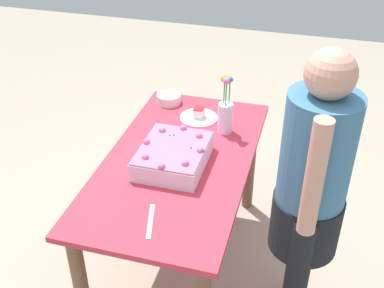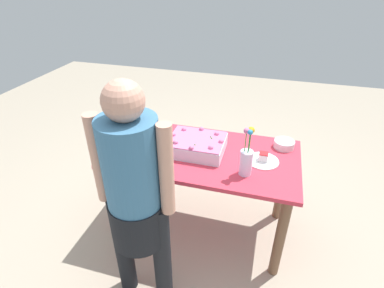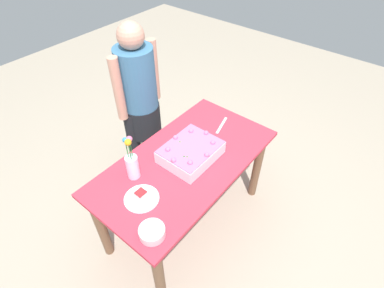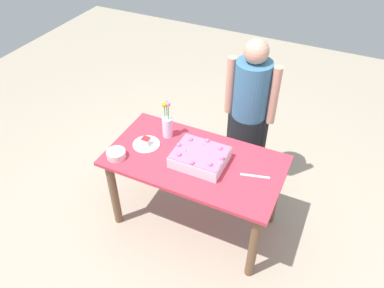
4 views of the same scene
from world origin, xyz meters
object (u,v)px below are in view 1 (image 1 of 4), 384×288
(flower_vase, at_px, (225,113))
(fruit_bowl, at_px, (169,98))
(person_standing, at_px, (311,188))
(serving_plate_with_slice, at_px, (199,116))
(sheet_cake, at_px, (173,155))
(cake_knife, at_px, (151,221))

(flower_vase, distance_m, fruit_bowl, 0.48)
(person_standing, bearing_deg, flower_vase, -47.37)
(serving_plate_with_slice, bearing_deg, fruit_bowl, -120.71)
(sheet_cake, bearing_deg, cake_knife, 4.30)
(cake_knife, bearing_deg, sheet_cake, 169.56)
(flower_vase, relative_size, fruit_bowl, 2.27)
(sheet_cake, relative_size, serving_plate_with_slice, 1.81)
(flower_vase, xyz_separation_m, fruit_bowl, (-0.24, -0.40, -0.09))
(serving_plate_with_slice, height_order, flower_vase, flower_vase)
(sheet_cake, distance_m, fruit_bowl, 0.65)
(serving_plate_with_slice, distance_m, person_standing, 0.93)
(sheet_cake, distance_m, person_standing, 0.70)
(sheet_cake, xyz_separation_m, fruit_bowl, (-0.61, -0.22, -0.02))
(fruit_bowl, height_order, person_standing, person_standing)
(fruit_bowl, bearing_deg, person_standing, 49.23)
(cake_knife, bearing_deg, flower_vase, 154.84)
(cake_knife, height_order, fruit_bowl, fruit_bowl)
(cake_knife, relative_size, flower_vase, 0.64)
(sheet_cake, height_order, cake_knife, sheet_cake)
(sheet_cake, distance_m, cake_knife, 0.44)
(person_standing, bearing_deg, sheet_cake, -13.54)
(sheet_cake, xyz_separation_m, serving_plate_with_slice, (-0.48, 0.00, -0.04))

